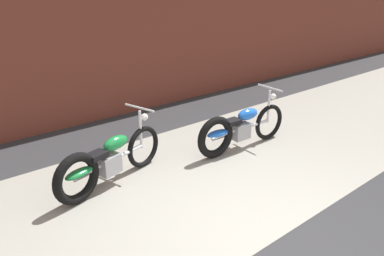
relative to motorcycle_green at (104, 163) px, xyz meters
name	(u,v)px	position (x,y,z in m)	size (l,w,h in m)	color
ground_plane	(273,242)	(0.92, -2.34, -0.40)	(80.00, 80.00, 0.00)	#2D2D30
sidewalk_slab	(181,182)	(0.92, -0.59, -0.40)	(36.00, 3.50, 0.01)	gray
brick_building_wall	(71,6)	(0.92, 2.86, 1.95)	(36.00, 0.50, 4.69)	brown
motorcycle_green	(104,163)	(0.00, 0.00, 0.00)	(1.96, 0.78, 1.03)	black
motorcycle_blue	(237,129)	(2.38, -0.30, 0.00)	(2.01, 0.58, 1.03)	black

